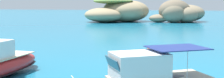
# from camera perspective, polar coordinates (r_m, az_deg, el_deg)

# --- Properties ---
(islet_large) EXTENTS (19.44, 19.39, 5.95)m
(islet_large) POSITION_cam_1_polar(r_m,az_deg,el_deg) (76.76, 1.42, 5.20)
(islet_large) COLOR #84755B
(islet_large) RESTS_ON ground
(islet_small) EXTENTS (15.66, 16.02, 5.56)m
(islet_small) POSITION_cam_1_polar(r_m,az_deg,el_deg) (76.72, 12.81, 4.91)
(islet_small) COLOR #84755B
(islet_small) RESTS_ON ground
(channel_buoy) EXTENTS (0.56, 0.56, 1.48)m
(channel_buoy) POSITION_cam_1_polar(r_m,az_deg,el_deg) (22.32, 6.93, -4.22)
(channel_buoy) COLOR #E54C19
(channel_buoy) RESTS_ON ground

